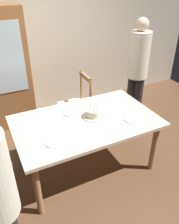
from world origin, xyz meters
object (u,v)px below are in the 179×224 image
at_px(dining_table, 86,126).
at_px(person_guest, 138,68).
at_px(plate_far_side, 72,112).
at_px(plate_near_guest, 132,119).
at_px(plate_near_celebrant, 55,141).
at_px(chair_spindle_back, 76,106).
at_px(birthday_cake, 94,113).

relative_size(dining_table, person_guest, 0.98).
xyz_separation_m(plate_far_side, plate_near_guest, (0.60, -0.47, 0.00)).
bearing_deg(plate_near_guest, plate_far_side, 141.83).
bearing_deg(dining_table, plate_near_celebrant, -153.42).
distance_m(plate_far_side, chair_spindle_back, 0.74).
xyz_separation_m(plate_far_side, chair_spindle_back, (0.32, 0.61, -0.29)).
bearing_deg(plate_near_guest, birthday_cake, 145.96).
bearing_deg(plate_near_guest, plate_near_celebrant, 180.00).
relative_size(birthday_cake, plate_near_guest, 1.27).
height_order(birthday_cake, person_guest, person_guest).
relative_size(dining_table, chair_spindle_back, 1.80).
bearing_deg(person_guest, dining_table, -151.90).
relative_size(plate_near_celebrant, plate_far_side, 1.00).
height_order(plate_near_celebrant, chair_spindle_back, chair_spindle_back).
height_order(plate_far_side, person_guest, person_guest).
distance_m(birthday_cake, chair_spindle_back, 0.89).
distance_m(plate_near_celebrant, plate_near_guest, 0.98).
bearing_deg(plate_near_guest, dining_table, 155.37).
bearing_deg(dining_table, person_guest, 28.10).
bearing_deg(birthday_cake, plate_near_celebrant, -156.13).
distance_m(birthday_cake, person_guest, 1.27).
relative_size(plate_near_celebrant, person_guest, 0.13).
height_order(chair_spindle_back, person_guest, person_guest).
distance_m(plate_near_celebrant, plate_far_side, 0.61).
bearing_deg(birthday_cake, person_guest, 29.65).
bearing_deg(dining_table, plate_far_side, 109.97).
relative_size(birthday_cake, chair_spindle_back, 0.29).
bearing_deg(plate_near_guest, chair_spindle_back, 104.59).
xyz_separation_m(plate_near_guest, person_guest, (0.70, 0.88, 0.24)).
bearing_deg(plate_far_side, chair_spindle_back, 62.31).
relative_size(birthday_cake, plate_far_side, 1.27).
bearing_deg(plate_near_celebrant, birthday_cake, 23.87).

